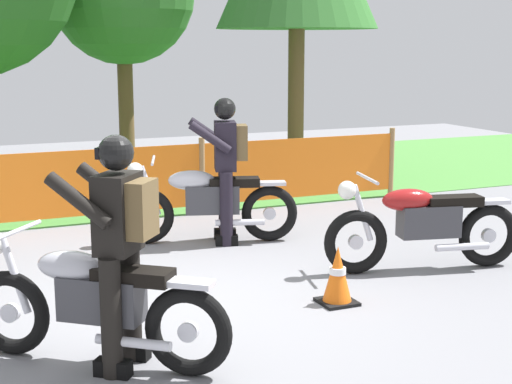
% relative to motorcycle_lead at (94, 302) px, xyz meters
% --- Properties ---
extents(ground, '(24.00, 24.00, 0.02)m').
position_rel_motorcycle_lead_xyz_m(ground, '(0.88, 0.98, -0.48)').
color(ground, gray).
extents(grass_verge, '(24.00, 5.62, 0.01)m').
position_rel_motorcycle_lead_xyz_m(grass_verge, '(0.88, 7.24, -0.47)').
color(grass_verge, '#4C8C3D').
rests_on(grass_verge, ground).
extents(barrier_fence, '(9.17, 0.08, 1.05)m').
position_rel_motorcycle_lead_xyz_m(barrier_fence, '(0.88, 4.43, 0.07)').
color(barrier_fence, '#997547').
rests_on(barrier_fence, ground).
extents(motorcycle_lead, '(1.67, 1.39, 0.98)m').
position_rel_motorcycle_lead_xyz_m(motorcycle_lead, '(0.00, 0.00, 0.00)').
color(motorcycle_lead, black).
rests_on(motorcycle_lead, ground).
extents(motorcycle_trailing, '(2.04, 0.87, 1.00)m').
position_rel_motorcycle_lead_xyz_m(motorcycle_trailing, '(1.93, 2.96, 0.01)').
color(motorcycle_trailing, black).
rests_on(motorcycle_trailing, ground).
extents(motorcycle_third, '(2.08, 0.76, 1.00)m').
position_rel_motorcycle_lead_xyz_m(motorcycle_third, '(3.58, 1.03, 0.01)').
color(motorcycle_third, black).
rests_on(motorcycle_third, ground).
extents(rider_lead, '(0.78, 0.74, 1.69)m').
position_rel_motorcycle_lead_xyz_m(rider_lead, '(0.17, -0.14, 0.48)').
color(rider_lead, black).
rests_on(rider_lead, ground).
extents(rider_trailing, '(0.77, 0.66, 1.69)m').
position_rel_motorcycle_lead_xyz_m(rider_trailing, '(2.15, 2.89, 0.48)').
color(rider_trailing, black).
rests_on(rider_trailing, ground).
extents(traffic_cone, '(0.32, 0.32, 0.53)m').
position_rel_motorcycle_lead_xyz_m(traffic_cone, '(2.27, 0.46, -0.21)').
color(traffic_cone, black).
rests_on(traffic_cone, ground).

